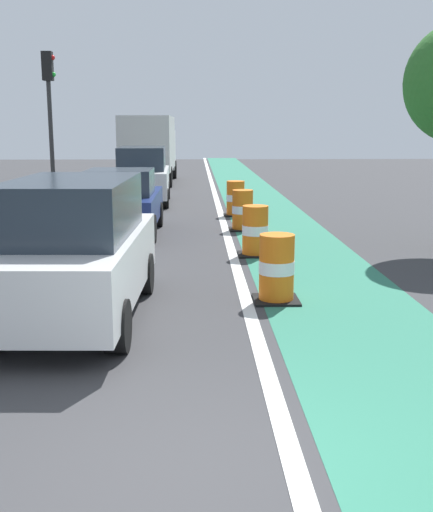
# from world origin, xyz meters

# --- Properties ---
(ground_plane) EXTENTS (100.00, 100.00, 0.00)m
(ground_plane) POSITION_xyz_m (0.00, 0.00, 0.00)
(ground_plane) COLOR #38383A
(bike_lane_strip) EXTENTS (2.50, 80.00, 0.01)m
(bike_lane_strip) POSITION_xyz_m (2.40, 12.00, 0.00)
(bike_lane_strip) COLOR #2D755B
(bike_lane_strip) RESTS_ON ground
(lane_divider_stripe) EXTENTS (0.20, 80.00, 0.01)m
(lane_divider_stripe) POSITION_xyz_m (0.90, 12.00, 0.01)
(lane_divider_stripe) COLOR silver
(lane_divider_stripe) RESTS_ON ground
(parked_suv_nearest) EXTENTS (2.05, 4.66, 2.04)m
(parked_suv_nearest) POSITION_xyz_m (-1.65, 4.39, 1.04)
(parked_suv_nearest) COLOR silver
(parked_suv_nearest) RESTS_ON ground
(parked_sedan_second) EXTENTS (1.96, 4.12, 1.70)m
(parked_sedan_second) POSITION_xyz_m (-1.81, 11.76, 0.83)
(parked_sedan_second) COLOR navy
(parked_sedan_second) RESTS_ON ground
(parked_suv_third) EXTENTS (2.01, 4.64, 2.04)m
(parked_suv_third) POSITION_xyz_m (-1.82, 18.50, 1.04)
(parked_suv_third) COLOR silver
(parked_suv_third) RESTS_ON ground
(traffic_barrel_front) EXTENTS (0.73, 0.73, 1.09)m
(traffic_barrel_front) POSITION_xyz_m (1.38, 5.22, 0.53)
(traffic_barrel_front) COLOR orange
(traffic_barrel_front) RESTS_ON ground
(traffic_barrel_mid) EXTENTS (0.73, 0.73, 1.09)m
(traffic_barrel_mid) POSITION_xyz_m (1.39, 8.91, 0.53)
(traffic_barrel_mid) COLOR orange
(traffic_barrel_mid) RESTS_ON ground
(traffic_barrel_back) EXTENTS (0.73, 0.73, 1.09)m
(traffic_barrel_back) POSITION_xyz_m (1.36, 12.35, 0.53)
(traffic_barrel_back) COLOR orange
(traffic_barrel_back) RESTS_ON ground
(traffic_barrel_far) EXTENTS (0.73, 0.73, 1.09)m
(traffic_barrel_far) POSITION_xyz_m (1.35, 15.19, 0.53)
(traffic_barrel_far) COLOR orange
(traffic_barrel_far) RESTS_ON ground
(delivery_truck_down_block) EXTENTS (2.43, 7.62, 3.23)m
(delivery_truck_down_block) POSITION_xyz_m (-2.14, 26.96, 1.85)
(delivery_truck_down_block) COLOR beige
(delivery_truck_down_block) RESTS_ON ground
(traffic_light_corner) EXTENTS (0.41, 0.32, 5.10)m
(traffic_light_corner) POSITION_xyz_m (-4.59, 16.52, 3.50)
(traffic_light_corner) COLOR #2D2D2D
(traffic_light_corner) RESTS_ON ground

